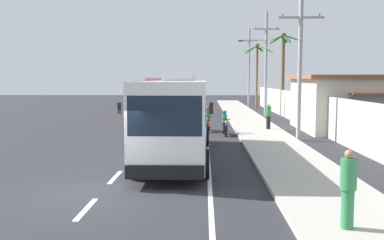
% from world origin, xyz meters
% --- Properties ---
extents(ground_plane, '(160.00, 160.00, 0.00)m').
position_xyz_m(ground_plane, '(0.00, 0.00, 0.00)').
color(ground_plane, '#28282D').
extents(sidewalk_kerb, '(3.20, 90.00, 0.14)m').
position_xyz_m(sidewalk_kerb, '(6.80, 10.00, 0.07)').
color(sidewalk_kerb, '#A8A399').
rests_on(sidewalk_kerb, ground).
extents(lane_markings, '(3.51, 71.00, 0.01)m').
position_xyz_m(lane_markings, '(2.07, 14.56, 0.00)').
color(lane_markings, white).
rests_on(lane_markings, ground).
extents(boundary_wall, '(0.24, 60.00, 2.44)m').
position_xyz_m(boundary_wall, '(10.60, 14.00, 1.22)').
color(boundary_wall, '#B2B2AD').
rests_on(boundary_wall, ground).
extents(coach_bus_foreground, '(3.01, 11.06, 3.68)m').
position_xyz_m(coach_bus_foreground, '(1.98, 6.30, 1.91)').
color(coach_bus_foreground, white).
rests_on(coach_bus_foreground, ground).
extents(coach_bus_far_lane, '(3.27, 11.53, 3.59)m').
position_xyz_m(coach_bus_far_lane, '(-1.79, 31.69, 1.87)').
color(coach_bus_far_lane, red).
rests_on(coach_bus_far_lane, ground).
extents(motorcycle_beside_bus, '(0.56, 1.96, 1.54)m').
position_xyz_m(motorcycle_beside_bus, '(4.44, 14.16, 0.63)').
color(motorcycle_beside_bus, black).
rests_on(motorcycle_beside_bus, ground).
extents(motorcycle_trailing, '(0.56, 1.96, 1.64)m').
position_xyz_m(motorcycle_trailing, '(3.41, 16.13, 0.66)').
color(motorcycle_trailing, black).
rests_on(motorcycle_trailing, ground).
extents(pedestrian_near_kerb, '(0.36, 0.36, 1.72)m').
position_xyz_m(pedestrian_near_kerb, '(7.48, 16.39, 1.04)').
color(pedestrian_near_kerb, black).
rests_on(pedestrian_near_kerb, sidewalk_kerb).
extents(pedestrian_midwalk, '(0.36, 0.36, 1.79)m').
position_xyz_m(pedestrian_midwalk, '(6.38, -2.86, 1.08)').
color(pedestrian_midwalk, '#2D7A47').
rests_on(pedestrian_midwalk, sidewalk_kerb).
extents(utility_pole_mid, '(2.54, 0.24, 8.16)m').
position_xyz_m(utility_pole_mid, '(8.51, 11.95, 4.29)').
color(utility_pole_mid, '#9E9E99').
rests_on(utility_pole_mid, ground).
extents(utility_pole_far, '(3.78, 0.24, 9.56)m').
position_xyz_m(utility_pole_far, '(8.69, 27.15, 5.09)').
color(utility_pole_far, '#9E9E99').
rests_on(utility_pole_far, ground).
extents(utility_pole_distant, '(2.00, 0.24, 9.88)m').
position_xyz_m(utility_pole_distant, '(8.81, 42.36, 5.11)').
color(utility_pole_distant, '#9E9E99').
rests_on(utility_pole_distant, ground).
extents(palm_second, '(3.05, 2.91, 7.83)m').
position_xyz_m(palm_second, '(10.57, 28.57, 5.06)').
color(palm_second, brown).
rests_on(palm_second, ground).
extents(palm_third, '(3.71, 3.75, 7.60)m').
position_xyz_m(palm_third, '(9.30, 37.92, 5.47)').
color(palm_third, brown).
rests_on(palm_third, ground).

